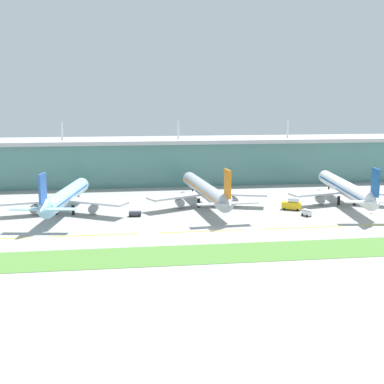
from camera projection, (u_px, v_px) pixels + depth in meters
name	position (u px, v px, depth m)	size (l,w,h in m)	color
ground_plane	(211.00, 230.00, 165.16)	(600.00, 600.00, 0.00)	#9E9E99
terminal_building	(177.00, 160.00, 258.34)	(288.00, 34.00, 31.51)	slate
airliner_near	(65.00, 197.00, 187.90)	(48.18, 60.58, 18.90)	#9ED1EA
airliner_middle	(206.00, 190.00, 200.92)	(48.66, 70.49, 18.90)	#ADB2BC
airliner_far	(346.00, 189.00, 204.97)	(48.39, 71.69, 18.90)	white
taxiway_stripe_mid_west	(95.00, 235.00, 159.30)	(28.00, 0.70, 0.04)	yellow
taxiway_stripe_centre	(202.00, 231.00, 163.96)	(28.00, 0.70, 0.04)	yellow
taxiway_stripe_mid_east	(303.00, 228.00, 168.61)	(28.00, 0.70, 0.04)	yellow
grass_verge	(226.00, 253.00, 140.83)	(300.00, 18.00, 0.10)	#518438
pushback_tug	(135.00, 213.00, 184.59)	(4.63, 2.92, 1.85)	#333842
baggage_cart	(307.00, 213.00, 184.97)	(3.17, 4.02, 2.48)	silver
fuel_truck	(292.00, 204.00, 195.08)	(7.59, 5.64, 4.95)	gold
safety_cone_left_wingtip	(371.00, 213.00, 188.34)	(0.56, 0.56, 0.70)	orange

